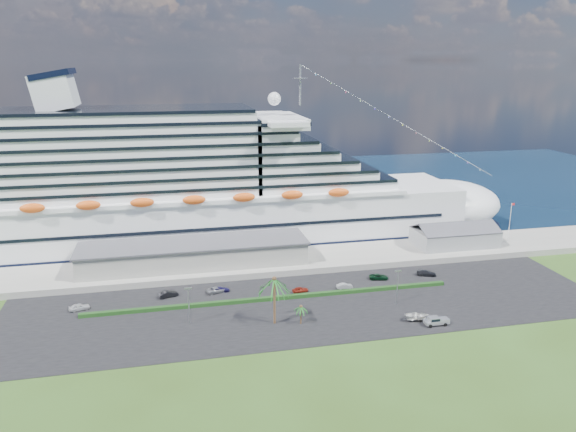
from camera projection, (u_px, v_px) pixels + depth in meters
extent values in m
plane|color=#2E4416|center=(324.00, 327.00, 120.16)|extent=(420.00, 420.00, 0.00)
cube|color=black|center=(311.00, 306.00, 130.49)|extent=(140.00, 38.00, 0.12)
cube|color=gray|center=(285.00, 261.00, 157.54)|extent=(240.00, 20.00, 1.80)
cube|color=black|center=(241.00, 193.00, 242.44)|extent=(420.00, 160.00, 0.02)
cube|color=silver|center=(206.00, 218.00, 174.06)|extent=(160.00, 30.00, 16.00)
ellipsoid|color=silver|center=(442.00, 204.00, 190.70)|extent=(40.00, 30.00, 16.00)
cube|color=black|center=(206.00, 239.00, 175.88)|extent=(164.00, 30.60, 2.40)
cube|color=silver|center=(162.00, 150.00, 165.77)|extent=(128.00, 26.00, 24.80)
cube|color=silver|center=(277.00, 121.00, 170.92)|extent=(14.00, 38.00, 3.20)
cube|color=silver|center=(55.00, 91.00, 155.28)|extent=(11.58, 14.00, 11.58)
cylinder|color=gray|center=(300.00, 85.00, 169.58)|extent=(0.70, 0.70, 12.00)
ellipsoid|color=#E25315|center=(194.00, 200.00, 155.73)|extent=(90.00, 2.40, 2.60)
ellipsoid|color=#E25315|center=(188.00, 177.00, 185.46)|extent=(90.00, 2.40, 2.60)
cube|color=black|center=(205.00, 215.00, 173.84)|extent=(144.00, 30.40, 0.90)
cube|color=gray|center=(194.00, 254.00, 151.30)|extent=(60.00, 14.00, 6.00)
cube|color=#4C4C54|center=(194.00, 243.00, 150.46)|extent=(61.00, 15.00, 0.40)
cube|color=gray|center=(455.00, 237.00, 167.48)|extent=(24.00, 12.00, 4.80)
cube|color=#4C4C54|center=(461.00, 229.00, 163.69)|extent=(24.00, 6.31, 2.74)
cube|color=#4C4C54|center=(451.00, 223.00, 169.34)|extent=(24.00, 6.31, 2.74)
cylinder|color=silver|center=(510.00, 222.00, 170.26)|extent=(0.16, 0.16, 12.00)
cube|color=red|center=(513.00, 204.00, 168.87)|extent=(1.00, 0.04, 0.70)
cube|color=black|center=(273.00, 298.00, 133.39)|extent=(88.00, 1.10, 0.90)
cylinder|color=gray|center=(189.00, 306.00, 120.75)|extent=(0.24, 0.24, 8.00)
cube|color=gray|center=(188.00, 288.00, 119.65)|extent=(1.60, 0.35, 0.35)
cylinder|color=gray|center=(397.00, 287.00, 130.74)|extent=(0.24, 0.24, 8.00)
cube|color=gray|center=(398.00, 271.00, 129.64)|extent=(1.60, 0.35, 0.35)
cylinder|color=#47301E|center=(274.00, 301.00, 120.43)|extent=(0.54, 0.54, 10.50)
sphere|color=#47301E|center=(274.00, 279.00, 119.02)|extent=(0.98, 0.98, 0.98)
cylinder|color=#47301E|center=(301.00, 315.00, 121.01)|extent=(0.35, 0.35, 4.20)
sphere|color=#47301E|center=(301.00, 306.00, 120.45)|extent=(0.73, 0.73, 0.73)
imported|color=silver|center=(79.00, 307.00, 127.94)|extent=(4.85, 2.93, 1.54)
imported|color=black|center=(168.00, 294.00, 134.95)|extent=(4.99, 3.02, 1.55)
imported|color=gray|center=(217.00, 290.00, 137.69)|extent=(5.30, 3.54, 1.35)
imported|color=#1B164E|center=(221.00, 290.00, 138.06)|extent=(4.37, 1.90, 1.25)
imported|color=maroon|center=(300.00, 290.00, 137.90)|extent=(4.18, 2.21, 1.35)
imported|color=#A6A7AD|center=(345.00, 286.00, 140.12)|extent=(4.08, 1.59, 1.32)
imported|color=black|center=(379.00, 277.00, 146.01)|extent=(5.36, 3.44, 1.38)
imported|color=black|center=(426.00, 273.00, 148.50)|extent=(5.50, 3.76, 1.48)
cylinder|color=black|center=(430.00, 326.00, 119.56)|extent=(0.80, 0.28, 0.80)
cylinder|color=black|center=(426.00, 322.00, 121.34)|extent=(0.80, 0.28, 0.80)
cylinder|color=black|center=(445.00, 324.00, 120.28)|extent=(0.80, 0.28, 0.80)
cylinder|color=black|center=(441.00, 321.00, 122.06)|extent=(0.80, 0.28, 0.80)
cube|color=#B0B4B8|center=(437.00, 322.00, 120.75)|extent=(5.38, 2.03, 0.70)
cube|color=#B0B4B8|center=(443.00, 319.00, 120.94)|extent=(2.40, 1.96, 0.55)
cube|color=#B0B4B8|center=(434.00, 319.00, 120.42)|extent=(2.20, 1.90, 0.94)
cube|color=black|center=(434.00, 319.00, 120.39)|extent=(2.00, 1.95, 0.55)
cube|color=#B0B4B8|center=(427.00, 322.00, 120.22)|extent=(0.91, 1.90, 0.35)
cube|color=gray|center=(417.00, 318.00, 122.86)|extent=(4.94, 2.34, 0.12)
cylinder|color=gray|center=(408.00, 319.00, 122.40)|extent=(2.27, 0.37, 0.08)
cylinder|color=black|center=(421.00, 321.00, 122.13)|extent=(0.69, 0.31, 0.66)
cylinder|color=black|center=(417.00, 317.00, 123.88)|extent=(0.69, 0.31, 0.66)
imported|color=silver|center=(417.00, 316.00, 122.69)|extent=(5.67, 4.37, 1.09)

